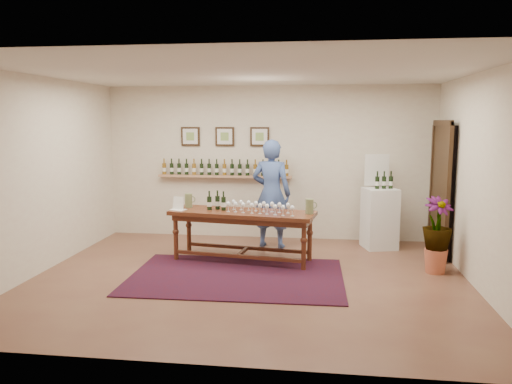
# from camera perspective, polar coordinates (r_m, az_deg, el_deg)

# --- Properties ---
(ground) EXTENTS (6.00, 6.00, 0.00)m
(ground) POSITION_cam_1_polar(r_m,az_deg,el_deg) (7.03, -0.86, -9.85)
(ground) COLOR brown
(ground) RESTS_ON ground
(room_shell) EXTENTS (6.00, 6.00, 6.00)m
(room_shell) POSITION_cam_1_polar(r_m,az_deg,el_deg) (8.61, 15.02, 0.87)
(room_shell) COLOR beige
(room_shell) RESTS_ON ground
(rug) EXTENTS (3.00, 2.04, 0.02)m
(rug) POSITION_cam_1_polar(r_m,az_deg,el_deg) (7.09, -2.25, -9.61)
(rug) COLOR #490D11
(rug) RESTS_ON ground
(tasting_table) EXTENTS (2.31, 1.03, 0.79)m
(tasting_table) POSITION_cam_1_polar(r_m,az_deg,el_deg) (7.71, -1.56, -3.06)
(tasting_table) COLOR #471D11
(tasting_table) RESTS_ON ground
(table_glasses) EXTENTS (1.21, 0.54, 0.16)m
(table_glasses) POSITION_cam_1_polar(r_m,az_deg,el_deg) (7.58, 0.20, -1.73)
(table_glasses) COLOR white
(table_glasses) RESTS_ON tasting_table
(table_bottles) EXTENTS (0.27, 0.16, 0.28)m
(table_bottles) POSITION_cam_1_polar(r_m,az_deg,el_deg) (7.81, -4.49, -1.00)
(table_bottles) COLOR black
(table_bottles) RESTS_ON tasting_table
(pitcher_left) EXTENTS (0.15, 0.15, 0.22)m
(pitcher_left) POSITION_cam_1_polar(r_m,az_deg,el_deg) (8.08, -7.72, -0.97)
(pitcher_left) COLOR #626B42
(pitcher_left) RESTS_ON tasting_table
(pitcher_right) EXTENTS (0.17, 0.17, 0.22)m
(pitcher_right) POSITION_cam_1_polar(r_m,az_deg,el_deg) (7.49, 6.13, -1.65)
(pitcher_right) COLOR #626B42
(pitcher_right) RESTS_ON tasting_table
(menu_card) EXTENTS (0.26, 0.22, 0.21)m
(menu_card) POSITION_cam_1_polar(r_m,az_deg,el_deg) (7.90, -8.86, -1.27)
(menu_card) COLOR silver
(menu_card) RESTS_ON tasting_table
(display_pedestal) EXTENTS (0.63, 0.63, 1.03)m
(display_pedestal) POSITION_cam_1_polar(r_m,az_deg,el_deg) (8.79, 13.93, -2.93)
(display_pedestal) COLOR silver
(display_pedestal) RESTS_ON ground
(pedestal_bottles) EXTENTS (0.34, 0.17, 0.32)m
(pedestal_bottles) POSITION_cam_1_polar(r_m,az_deg,el_deg) (8.67, 14.43, 1.43)
(pedestal_bottles) COLOR black
(pedestal_bottles) RESTS_ON display_pedestal
(info_sign) EXTENTS (0.42, 0.13, 0.60)m
(info_sign) POSITION_cam_1_polar(r_m,az_deg,el_deg) (8.84, 13.63, 2.47)
(info_sign) COLOR silver
(info_sign) RESTS_ON display_pedestal
(potted_plant) EXTENTS (0.65, 0.65, 0.95)m
(potted_plant) POSITION_cam_1_polar(r_m,az_deg,el_deg) (7.59, 19.97, -4.64)
(potted_plant) COLOR #B2583B
(potted_plant) RESTS_ON ground
(person) EXTENTS (0.75, 0.56, 1.86)m
(person) POSITION_cam_1_polar(r_m,az_deg,el_deg) (8.54, 1.77, -0.19)
(person) COLOR #394F87
(person) RESTS_ON ground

